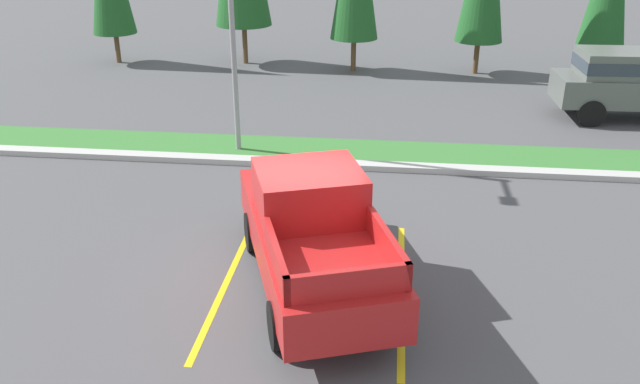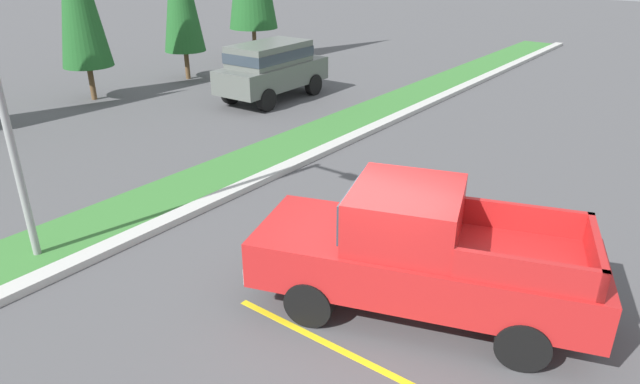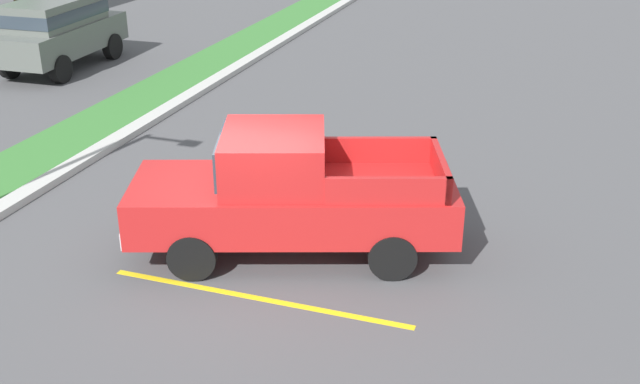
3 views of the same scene
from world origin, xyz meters
name	(u,v)px [view 2 (image 2 of 3)]	position (x,y,z in m)	size (l,w,h in m)	color
ground_plane	(371,308)	(0.00, 0.00, 0.00)	(120.00, 120.00, 0.00)	#4C4C4F
parking_line_near	(365,362)	(-1.13, -0.62, 0.00)	(0.12, 4.80, 0.01)	yellow
parking_line_far	(459,269)	(1.97, -0.62, 0.00)	(0.12, 4.80, 0.01)	yellow
curb_strip	(171,219)	(0.00, 5.00, 0.07)	(56.00, 0.40, 0.15)	#B2B2AD
grass_median	(139,207)	(0.00, 6.10, 0.03)	(56.00, 1.80, 0.06)	#387533
pickup_truck_main	(419,254)	(0.40, -0.57, 1.04)	(3.49, 5.55, 2.10)	black
suv_distant	(271,67)	(8.87, 10.05, 1.24)	(4.66, 2.09, 2.10)	black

